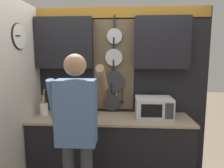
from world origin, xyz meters
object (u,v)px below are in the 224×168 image
(person, at_px, (77,125))
(utensil_crock, at_px, (44,108))
(knife_block, at_px, (89,108))
(microwave, at_px, (154,107))

(person, bearing_deg, utensil_crock, 131.00)
(utensil_crock, relative_size, person, 0.21)
(knife_block, relative_size, utensil_crock, 0.79)
(microwave, bearing_deg, knife_block, 179.97)
(person, bearing_deg, microwave, 40.13)
(microwave, bearing_deg, utensil_crock, 179.98)
(microwave, xyz_separation_m, knife_block, (-0.85, 0.00, -0.03))
(microwave, distance_m, knife_block, 0.85)
(microwave, relative_size, utensil_crock, 1.31)
(microwave, height_order, knife_block, knife_block)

